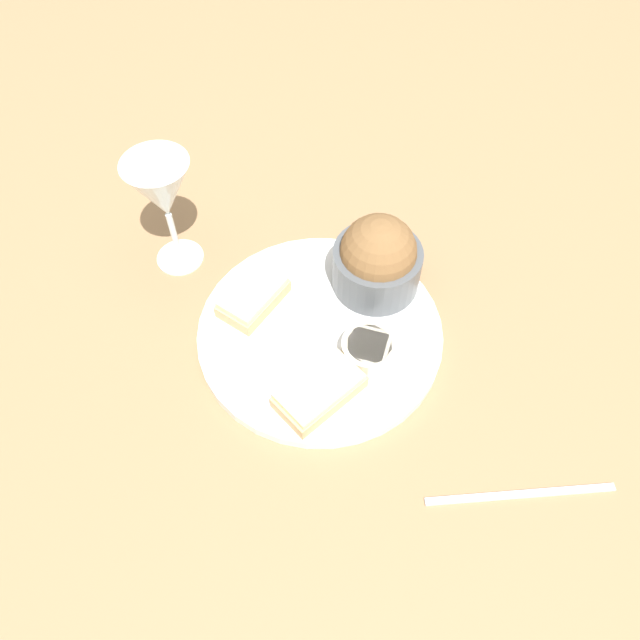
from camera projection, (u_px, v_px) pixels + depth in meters
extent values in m
plane|color=#93704C|center=(320.00, 336.00, 0.75)|extent=(4.00, 4.00, 0.00)
cylinder|color=white|center=(320.00, 333.00, 0.74)|extent=(0.29, 0.29, 0.01)
cylinder|color=#4C5156|center=(376.00, 268.00, 0.75)|extent=(0.11, 0.11, 0.06)
sphere|color=brown|center=(378.00, 252.00, 0.73)|extent=(0.09, 0.09, 0.09)
cylinder|color=beige|center=(369.00, 350.00, 0.70)|extent=(0.06, 0.06, 0.03)
cylinder|color=tan|center=(369.00, 345.00, 0.70)|extent=(0.05, 0.05, 0.01)
cube|color=tan|center=(320.00, 392.00, 0.68)|extent=(0.10, 0.07, 0.02)
cube|color=beige|center=(320.00, 387.00, 0.67)|extent=(0.10, 0.06, 0.01)
cube|color=tan|center=(253.00, 299.00, 0.75)|extent=(0.09, 0.06, 0.02)
cube|color=beige|center=(252.00, 292.00, 0.74)|extent=(0.08, 0.06, 0.01)
cylinder|color=silver|center=(180.00, 257.00, 0.82)|extent=(0.06, 0.06, 0.01)
cylinder|color=silver|center=(174.00, 236.00, 0.78)|extent=(0.01, 0.01, 0.08)
cone|color=silver|center=(161.00, 190.00, 0.72)|extent=(0.08, 0.08, 0.08)
cube|color=silver|center=(521.00, 494.00, 0.63)|extent=(0.14, 0.15, 0.01)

